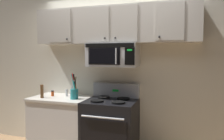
{
  "coord_description": "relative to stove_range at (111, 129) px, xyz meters",
  "views": [
    {
      "loc": [
        1.02,
        -2.65,
        1.59
      ],
      "look_at": [
        0.0,
        0.49,
        1.35
      ],
      "focal_mm": 35.43,
      "sensor_mm": 36.0,
      "label": 1
    }
  ],
  "objects": [
    {
      "name": "back_wall",
      "position": [
        0.0,
        0.37,
        0.88
      ],
      "size": [
        5.2,
        0.1,
        2.7
      ],
      "primitive_type": "cube",
      "color": "silver",
      "rests_on": "ground_plane"
    },
    {
      "name": "utensil_crock_teal",
      "position": [
        -0.56,
        -0.07,
        0.54
      ],
      "size": [
        0.12,
        0.12,
        0.4
      ],
      "color": "teal",
      "rests_on": "counter_segment"
    },
    {
      "name": "salt_shaker",
      "position": [
        -0.8,
        0.11,
        0.49
      ],
      "size": [
        0.04,
        0.04,
        0.11
      ],
      "color": "white",
      "rests_on": "counter_segment"
    },
    {
      "name": "spice_jar",
      "position": [
        -1.01,
        0.03,
        0.48
      ],
      "size": [
        0.05,
        0.05,
        0.09
      ],
      "color": "#C64C19",
      "rests_on": "counter_segment"
    },
    {
      "name": "counter_segment",
      "position": [
        -0.84,
        0.01,
        -0.02
      ],
      "size": [
        0.93,
        0.65,
        0.9
      ],
      "color": "silver",
      "rests_on": "ground_plane"
    },
    {
      "name": "stove_range",
      "position": [
        0.0,
        0.0,
        0.0
      ],
      "size": [
        0.76,
        0.69,
        1.12
      ],
      "color": "black",
      "rests_on": "ground_plane"
    },
    {
      "name": "over_range_microwave",
      "position": [
        -0.0,
        0.12,
        1.11
      ],
      "size": [
        0.76,
        0.43,
        0.35
      ],
      "color": "#B7BABF"
    },
    {
      "name": "upper_cabinets",
      "position": [
        -0.0,
        0.15,
        1.56
      ],
      "size": [
        2.5,
        0.36,
        0.55
      ],
      "color": "#BCB7AD"
    },
    {
      "name": "pepper_mill",
      "position": [
        -1.09,
        -0.15,
        0.54
      ],
      "size": [
        0.05,
        0.05,
        0.21
      ],
      "primitive_type": "cylinder",
      "color": "brown",
      "rests_on": "counter_segment"
    }
  ]
}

